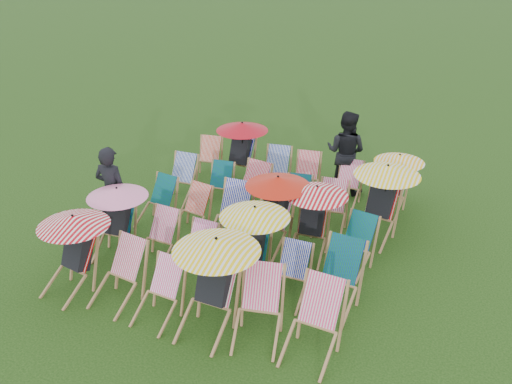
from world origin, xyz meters
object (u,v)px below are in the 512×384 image
at_px(person_left, 112,192).
at_px(deckchair_0, 71,253).
at_px(deckchair_5, 313,323).
at_px(deckchair_29, 394,182).
at_px(person_rear, 346,152).

bearing_deg(person_left, deckchair_0, 102.57).
relative_size(deckchair_5, person_left, 0.59).
bearing_deg(person_left, deckchair_29, -149.38).
xyz_separation_m(deckchair_0, person_left, (-0.46, 1.72, 0.17)).
xyz_separation_m(deckchair_0, deckchair_5, (3.87, 0.07, -0.18)).
distance_m(deckchair_0, person_left, 1.79).
bearing_deg(deckchair_0, deckchair_29, 60.15).
xyz_separation_m(deckchair_29, person_left, (-4.49, -2.93, 0.25)).
height_order(deckchair_5, person_left, person_left).
distance_m(deckchair_5, person_rear, 5.17).
distance_m(deckchair_29, person_rear, 1.24).
height_order(deckchair_29, person_rear, person_rear).
bearing_deg(person_rear, deckchair_0, 66.77).
height_order(deckchair_0, deckchair_5, deckchair_0).
bearing_deg(deckchair_5, deckchair_0, -174.73).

